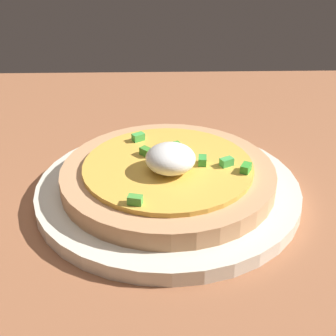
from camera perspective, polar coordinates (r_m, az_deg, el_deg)
name	(u,v)px	position (r cm, az deg, el deg)	size (l,w,h in cm)	color
dining_table	(104,191)	(56.58, -7.13, -2.57)	(98.69, 72.18, 2.31)	#975C3B
plate	(168,191)	(52.60, 0.00, -2.59)	(26.92, 26.92, 1.47)	silver
pizza	(168,175)	(51.49, 0.02, -0.74)	(21.68, 21.68, 5.11)	tan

